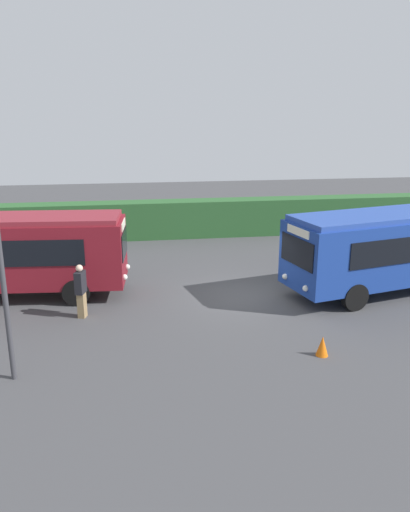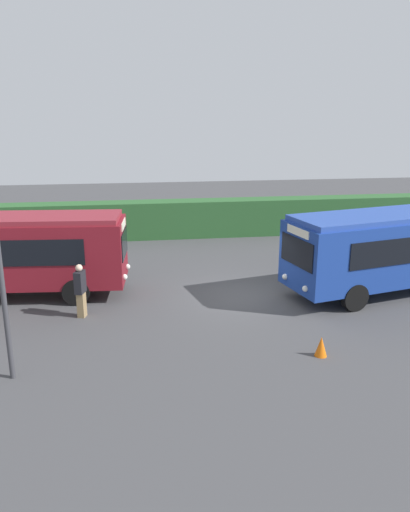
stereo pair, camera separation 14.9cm
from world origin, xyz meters
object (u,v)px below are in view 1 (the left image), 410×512
bus_maroon (4,251)px  bus_blue (399,245)px  traffic_cone (322,346)px  person_center (81,290)px

bus_maroon → bus_blue: 15.07m
bus_blue → traffic_cone: size_ratio=15.82×
bus_blue → traffic_cone: bearing=32.0°
bus_maroon → traffic_cone: size_ratio=15.33×
bus_maroon → traffic_cone: bus_maroon is taller
bus_blue → person_center: 12.10m
bus_maroon → person_center: size_ratio=4.86×
bus_maroon → bus_blue: (15.00, -1.43, 0.02)m
traffic_cone → bus_blue: bearing=45.2°
bus_blue → traffic_cone: (-4.90, -4.93, -1.52)m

